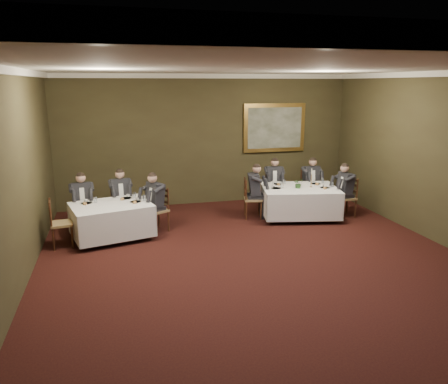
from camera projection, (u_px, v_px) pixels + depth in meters
name	position (u px, v px, depth m)	size (l,w,h in m)	color
ground	(268.00, 276.00, 7.59)	(10.00, 10.00, 0.00)	black
ceiling	(273.00, 67.00, 6.74)	(8.00, 10.00, 0.10)	silver
back_wall	(207.00, 140.00, 11.86)	(8.00, 0.10, 3.50)	#37301B
left_wall	(5.00, 192.00, 6.21)	(0.10, 10.00, 3.50)	#37301B
crown_molding	(273.00, 71.00, 6.75)	(8.00, 10.00, 0.12)	white
table_main	(299.00, 200.00, 10.82)	(2.09, 1.74, 0.67)	black
table_second	(112.00, 218.00, 9.32)	(1.87, 1.59, 0.67)	black
chair_main_backleft	(273.00, 197.00, 11.75)	(0.51, 0.49, 1.00)	olive
diner_main_backleft	(274.00, 189.00, 11.69)	(0.48, 0.55, 1.35)	black
chair_main_backright	(310.00, 196.00, 11.80)	(0.45, 0.43, 1.00)	olive
diner_main_backright	(310.00, 188.00, 11.73)	(0.43, 0.49, 1.35)	black
chair_main_endleft	(252.00, 207.00, 10.80)	(0.50, 0.52, 1.00)	olive
diner_main_endleft	(253.00, 198.00, 10.75)	(0.55, 0.49, 1.35)	black
chair_main_endright	(345.00, 205.00, 10.91)	(0.44, 0.46, 1.00)	olive
diner_main_endright	(346.00, 197.00, 10.86)	(0.50, 0.44, 1.35)	black
chair_sec_backleft	(84.00, 218.00, 9.87)	(0.48, 0.47, 1.00)	olive
diner_sec_backleft	(83.00, 209.00, 9.81)	(0.45, 0.52, 1.35)	black
chair_sec_backright	(122.00, 213.00, 10.27)	(0.48, 0.46, 1.00)	olive
diner_sec_backright	(121.00, 204.00, 10.21)	(0.45, 0.52, 1.35)	black
chair_sec_endright	(157.00, 219.00, 9.83)	(0.58, 0.59, 1.00)	olive
diner_sec_endright	(157.00, 209.00, 9.77)	(0.61, 0.58, 1.35)	black
chair_sec_endleft	(62.00, 233.00, 8.89)	(0.47, 0.49, 1.00)	olive
centerpiece	(298.00, 183.00, 10.64)	(0.23, 0.20, 0.26)	#2D5926
candlestick	(311.00, 180.00, 10.74)	(0.07, 0.07, 0.47)	#A57532
place_setting_table_main	(279.00, 183.00, 11.12)	(0.33, 0.31, 0.14)	white
place_setting_table_second	(89.00, 201.00, 9.37)	(0.33, 0.31, 0.14)	white
painting	(274.00, 128.00, 12.19)	(1.79, 0.09, 1.34)	gold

